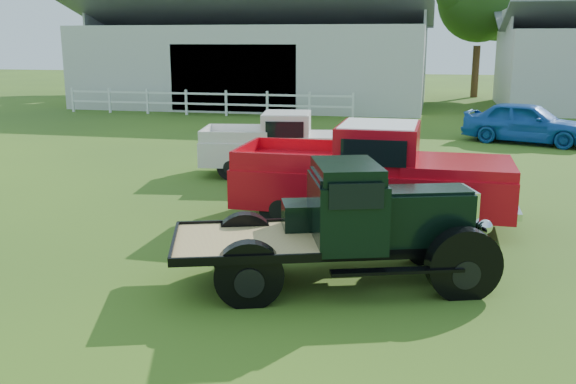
% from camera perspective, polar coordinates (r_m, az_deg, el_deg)
% --- Properties ---
extents(ground, '(120.00, 120.00, 0.00)m').
position_cam_1_polar(ground, '(9.96, -2.66, -7.40)').
color(ground, '#2E481A').
extents(shed_left, '(18.80, 10.20, 5.60)m').
position_cam_1_polar(shed_left, '(36.24, -2.60, 12.26)').
color(shed_left, '#B7B5AC').
rests_on(shed_left, ground).
extents(fence_rail, '(14.20, 0.16, 1.20)m').
position_cam_1_polar(fence_rail, '(30.95, -7.29, 7.88)').
color(fence_rail, white).
rests_on(fence_rail, ground).
extents(tree_a, '(6.30, 6.30, 10.50)m').
position_cam_1_polar(tree_a, '(46.73, -13.86, 15.16)').
color(tree_a, '#21520E').
rests_on(tree_a, ground).
extents(tree_b, '(6.90, 6.90, 11.50)m').
position_cam_1_polar(tree_b, '(43.51, 4.22, 16.32)').
color(tree_b, '#21520E').
rests_on(tree_b, ground).
extents(tree_c, '(5.40, 5.40, 9.00)m').
position_cam_1_polar(tree_c, '(42.06, 16.58, 14.21)').
color(tree_c, '#21520E').
rests_on(tree_c, ground).
extents(vintage_flatbed, '(4.92, 3.16, 1.81)m').
position_cam_1_polar(vintage_flatbed, '(9.41, 4.62, -2.86)').
color(vintage_flatbed, black).
rests_on(vintage_flatbed, ground).
extents(red_pickup, '(5.50, 2.18, 1.99)m').
position_cam_1_polar(red_pickup, '(12.59, 7.47, 1.67)').
color(red_pickup, red).
rests_on(red_pickup, ground).
extents(white_pickup, '(4.67, 2.37, 1.64)m').
position_cam_1_polar(white_pickup, '(17.02, -0.41, 4.24)').
color(white_pickup, silver).
rests_on(white_pickup, ground).
extents(misc_car_blue, '(4.57, 3.02, 1.45)m').
position_cam_1_polar(misc_car_blue, '(23.86, 20.45, 5.82)').
color(misc_car_blue, '#1B55A9').
rests_on(misc_car_blue, ground).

